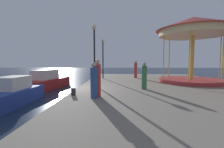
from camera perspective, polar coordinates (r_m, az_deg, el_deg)
name	(u,v)px	position (r m, az deg, el deg)	size (l,w,h in m)	color
ground_plane	(78,99)	(10.90, -12.64, -9.23)	(120.00, 120.00, 0.00)	#162338
quay_dock	(172,94)	(11.16, 21.42, -7.01)	(12.81, 24.64, 0.80)	gray
motorboat_red	(47,82)	(16.12, -23.22, -2.61)	(2.82, 5.99, 1.82)	maroon
motorboat_blue	(12,94)	(11.11, -33.21, -6.25)	(1.83, 4.46, 1.69)	navy
carousel	(193,34)	(15.12, 27.91, 13.19)	(6.14, 6.14, 5.58)	#B23333
lamp_post_mid_promenade	(94,44)	(11.69, -6.61, 10.95)	(0.36, 0.36, 4.55)	black
lamp_post_far_end	(103,52)	(16.53, -3.40, 8.35)	(0.36, 0.36, 4.20)	black
bollard_south	(93,79)	(14.41, -7.24, -1.79)	(0.24, 0.24, 0.40)	#2D2D33
bollard_center	(73,92)	(8.42, -14.23, -6.35)	(0.24, 0.24, 0.40)	#2D2D33
person_by_the_water	(136,70)	(17.36, 8.80, 1.59)	(0.34, 0.34, 1.92)	#B23833
person_near_carousel	(144,76)	(10.19, 11.93, -0.90)	(0.34, 0.34, 1.76)	#387247
person_far_corner	(97,79)	(7.74, -5.46, -2.00)	(0.34, 0.34, 1.90)	#B23833
person_mid_promenade	(94,82)	(7.47, -6.75, -2.82)	(0.34, 0.34, 1.75)	#2D4C8C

